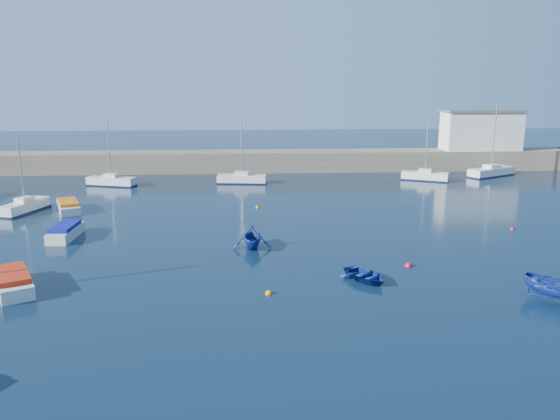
{
  "coord_description": "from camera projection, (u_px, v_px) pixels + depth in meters",
  "views": [
    {
      "loc": [
        -1.33,
        -25.46,
        11.46
      ],
      "look_at": [
        1.26,
        16.41,
        1.6
      ],
      "focal_mm": 35.0,
      "sensor_mm": 36.0,
      "label": 1
    }
  ],
  "objects": [
    {
      "name": "sailboat_7",
      "position": [
        425.0,
        176.0,
        65.04
      ],
      "size": [
        5.49,
        3.78,
        7.2
      ],
      "rotation": [
        0.0,
        0.0,
        1.1
      ],
      "color": "silver",
      "rests_on": "ground"
    },
    {
      "name": "harbor_office",
      "position": [
        481.0,
        131.0,
        72.77
      ],
      "size": [
        10.0,
        4.0,
        5.0
      ],
      "primitive_type": "cube",
      "color": "silver",
      "rests_on": "back_wall"
    },
    {
      "name": "sailboat_8",
      "position": [
        491.0,
        171.0,
        68.11
      ],
      "size": [
        6.9,
        4.98,
        8.89
      ],
      "rotation": [
        0.0,
        0.0,
        2.08
      ],
      "color": "silver",
      "rests_on": "ground"
    },
    {
      "name": "dinghy_left",
      "position": [
        252.0,
        237.0,
        38.47
      ],
      "size": [
        2.77,
        3.18,
        1.64
      ],
      "primitive_type": "imported",
      "rotation": [
        0.0,
        0.0,
        0.02
      ],
      "color": "navy",
      "rests_on": "ground"
    },
    {
      "name": "buoy_1",
      "position": [
        409.0,
        266.0,
        34.8
      ],
      "size": [
        0.49,
        0.49,
        0.49
      ],
      "primitive_type": "sphere",
      "color": "#B30D2A",
      "rests_on": "ground"
    },
    {
      "name": "motorboat_2",
      "position": [
        68.0,
        206.0,
        49.61
      ],
      "size": [
        3.33,
        4.97,
        0.97
      ],
      "rotation": [
        0.0,
        0.0,
        0.4
      ],
      "color": "silver",
      "rests_on": "ground"
    },
    {
      "name": "dinghy_center",
      "position": [
        365.0,
        275.0,
        32.2
      ],
      "size": [
        3.49,
        3.82,
        0.65
      ],
      "primitive_type": "imported",
      "rotation": [
        0.0,
        0.0,
        0.52
      ],
      "color": "navy",
      "rests_on": "ground"
    },
    {
      "name": "sailboat_6",
      "position": [
        242.0,
        179.0,
        63.16
      ],
      "size": [
        5.76,
        2.26,
        7.43
      ],
      "rotation": [
        0.0,
        0.0,
        1.44
      ],
      "color": "silver",
      "rests_on": "ground"
    },
    {
      "name": "buoy_4",
      "position": [
        512.0,
        230.0,
        43.42
      ],
      "size": [
        0.38,
        0.38,
        0.38
      ],
      "primitive_type": "sphere",
      "color": "#B30D2A",
      "rests_on": "ground"
    },
    {
      "name": "motorboat_1",
      "position": [
        65.0,
        232.0,
        41.0
      ],
      "size": [
        1.66,
        4.32,
        1.05
      ],
      "rotation": [
        0.0,
        0.0,
        -0.04
      ],
      "color": "silver",
      "rests_on": "ground"
    },
    {
      "name": "dinghy_right",
      "position": [
        557.0,
        289.0,
        29.22
      ],
      "size": [
        3.46,
        3.16,
        1.32
      ],
      "primitive_type": "imported",
      "rotation": [
        0.0,
        0.0,
        0.88
      ],
      "color": "navy",
      "rests_on": "ground"
    },
    {
      "name": "back_wall",
      "position": [
        257.0,
        161.0,
        71.83
      ],
      "size": [
        96.0,
        4.5,
        2.6
      ],
      "primitive_type": "cube",
      "color": "#6D6553",
      "rests_on": "ground"
    },
    {
      "name": "sailboat_5",
      "position": [
        111.0,
        181.0,
        61.7
      ],
      "size": [
        5.73,
        3.04,
        7.33
      ],
      "rotation": [
        0.0,
        0.0,
        1.28
      ],
      "color": "silver",
      "rests_on": "ground"
    },
    {
      "name": "buoy_0",
      "position": [
        269.0,
        294.0,
        30.24
      ],
      "size": [
        0.42,
        0.42,
        0.42
      ],
      "primitive_type": "sphere",
      "color": "orange",
      "rests_on": "ground"
    },
    {
      "name": "buoy_3",
      "position": [
        258.0,
        208.0,
        50.99
      ],
      "size": [
        0.39,
        0.39,
        0.39
      ],
      "primitive_type": "sphere",
      "color": "orange",
      "rests_on": "ground"
    },
    {
      "name": "ground",
      "position": [
        275.0,
        316.0,
        27.44
      ],
      "size": [
        220.0,
        220.0,
        0.0
      ],
      "primitive_type": "plane",
      "color": "#0C1E34",
      "rests_on": "ground"
    },
    {
      "name": "sailboat_3",
      "position": [
        25.0,
        206.0,
        49.16
      ],
      "size": [
        3.02,
        5.43,
        6.98
      ],
      "rotation": [
        0.0,
        0.0,
        -0.32
      ],
      "color": "silver",
      "rests_on": "ground"
    },
    {
      "name": "motorboat_0",
      "position": [
        13.0,
        281.0,
        30.77
      ],
      "size": [
        3.72,
        4.98,
        1.07
      ],
      "rotation": [
        0.0,
        0.0,
        0.49
      ],
      "color": "silver",
      "rests_on": "ground"
    }
  ]
}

